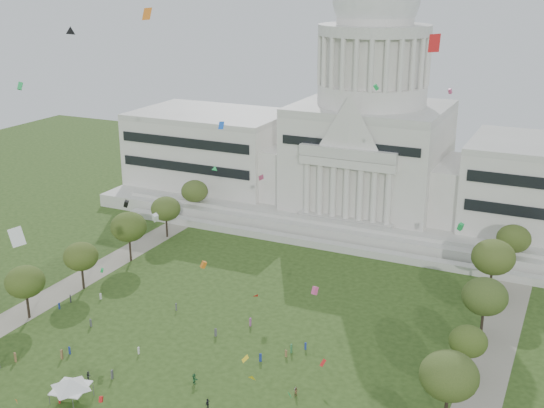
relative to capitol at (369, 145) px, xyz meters
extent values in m
cube|color=beige|center=(0.00, 1.41, -20.30)|extent=(160.00, 60.00, 4.00)
cube|color=beige|center=(0.00, -31.59, -21.30)|extent=(130.00, 3.00, 2.00)
cube|color=beige|center=(0.00, -23.59, -19.80)|extent=(140.00, 3.00, 5.00)
cube|color=silver|center=(-55.00, 0.41, -7.30)|extent=(50.00, 34.00, 22.00)
cube|color=silver|center=(-27.00, -1.59, -10.30)|extent=(12.00, 26.00, 16.00)
cube|color=silver|center=(27.00, -1.59, -10.30)|extent=(12.00, 26.00, 16.00)
cube|color=silver|center=(0.00, 0.41, -4.30)|extent=(44.00, 38.00, 28.00)
cube|color=silver|center=(0.00, -19.59, -1.10)|extent=(28.00, 3.00, 2.40)
cube|color=black|center=(-55.00, -16.79, -5.30)|extent=(46.00, 0.40, 11.00)
cylinder|color=silver|center=(0.00, 0.41, 15.10)|extent=(32.00, 32.00, 6.00)
cylinder|color=silver|center=(0.00, 0.41, 25.10)|extent=(28.00, 28.00, 14.00)
cylinder|color=beige|center=(0.00, 0.41, 33.60)|extent=(32.40, 32.40, 3.00)
cylinder|color=silver|center=(0.00, 0.41, 39.10)|extent=(22.00, 22.00, 8.00)
cube|color=gray|center=(-48.00, -83.59, -22.28)|extent=(8.00, 160.00, 0.04)
cube|color=gray|center=(48.00, -83.59, -22.28)|extent=(8.00, 160.00, 0.04)
cylinder|color=black|center=(-45.04, -96.29, -19.56)|extent=(0.56, 0.56, 5.47)
ellipsoid|color=#395017|center=(-45.04, -96.29, -13.77)|extent=(8.42, 8.42, 6.89)
ellipsoid|color=#384C1C|center=(44.17, -96.15, -12.62)|extent=(9.55, 9.55, 7.82)
cylinder|color=black|center=(-44.09, -79.67, -19.66)|extent=(0.56, 0.56, 5.27)
ellipsoid|color=#3D5017|center=(-44.09, -79.67, -14.07)|extent=(8.12, 8.12, 6.65)
cylinder|color=black|center=(44.40, -79.10, -20.02)|extent=(0.56, 0.56, 4.56)
ellipsoid|color=#364F16|center=(44.40, -79.10, -15.19)|extent=(7.01, 7.01, 5.74)
cylinder|color=black|center=(-44.08, -61.17, -19.28)|extent=(0.56, 0.56, 6.03)
ellipsoid|color=#334815|center=(-44.08, -61.17, -12.89)|extent=(9.29, 9.29, 7.60)
cylinder|color=black|center=(44.76, -63.55, -19.31)|extent=(0.56, 0.56, 5.97)
ellipsoid|color=#32471A|center=(44.76, -63.55, -12.99)|extent=(9.19, 9.19, 7.52)
cylinder|color=black|center=(-45.22, -42.58, -19.59)|extent=(0.56, 0.56, 5.41)
ellipsoid|color=#3A4D1C|center=(-45.22, -42.58, -13.86)|extent=(8.33, 8.33, 6.81)
cylinder|color=black|center=(43.49, -43.40, -19.11)|extent=(0.56, 0.56, 6.37)
ellipsoid|color=#41511C|center=(43.49, -43.40, -12.35)|extent=(9.82, 9.82, 8.03)
cylinder|color=black|center=(-46.87, -24.45, -19.64)|extent=(0.56, 0.56, 5.32)
ellipsoid|color=#394A1C|center=(-46.87, -24.45, -14.00)|extent=(8.19, 8.19, 6.70)
cylinder|color=black|center=(45.96, -25.46, -19.56)|extent=(0.56, 0.56, 5.47)
ellipsoid|color=#344616|center=(45.96, -25.46, -13.77)|extent=(8.42, 8.42, 6.89)
cylinder|color=#4C4C4C|center=(-18.69, -118.80, -21.13)|extent=(0.12, 0.12, 2.34)
cylinder|color=#4C4C4C|center=(-13.45, -118.80, -21.13)|extent=(0.12, 0.12, 2.34)
cylinder|color=#4C4C4C|center=(-18.69, -113.56, -21.13)|extent=(0.12, 0.12, 2.34)
cylinder|color=#4C4C4C|center=(-13.45, -113.56, -21.13)|extent=(0.12, 0.12, 2.34)
cube|color=white|center=(-16.07, -116.18, -19.86)|extent=(6.67, 6.67, 0.19)
pyramid|color=white|center=(-16.07, -116.18, -18.83)|extent=(9.34, 9.34, 1.87)
imported|color=olive|center=(18.83, -98.50, -21.42)|extent=(0.93, 0.99, 1.74)
imported|color=#26262B|center=(6.51, -108.17, -21.36)|extent=(0.78, 1.18, 1.87)
imported|color=#33723F|center=(0.55, -102.74, -21.27)|extent=(2.03, 1.54, 2.04)
imported|color=#4C4C51|center=(-17.53, -109.99, -21.39)|extent=(1.01, 0.82, 1.81)
imported|color=silver|center=(18.32, -97.73, -21.63)|extent=(0.69, 0.88, 1.33)
cube|color=navy|center=(14.15, -83.09, -21.55)|extent=(0.46, 0.38, 1.49)
cube|color=olive|center=(-27.01, -106.35, -21.33)|extent=(0.46, 0.59, 1.94)
cube|color=silver|center=(-36.79, -82.51, -21.57)|extent=(0.32, 0.43, 1.46)
cube|color=olive|center=(-34.33, -110.97, -21.33)|extent=(0.60, 0.53, 1.93)
cube|color=#4C4C51|center=(-18.14, -79.80, -21.45)|extent=(0.46, 0.53, 1.70)
cube|color=#26262B|center=(-42.00, -86.61, -21.43)|extent=(0.52, 0.53, 1.74)
cube|color=olive|center=(11.81, -87.25, -21.56)|extent=(0.42, 0.30, 1.47)
cube|color=#33723F|center=(12.12, -85.42, -21.36)|extent=(0.38, 0.54, 1.87)
cube|color=#4C4C51|center=(-4.52, -86.12, -21.43)|extent=(0.53, 0.52, 1.73)
cube|color=#B21E1E|center=(-17.46, -117.76, -21.43)|extent=(0.51, 0.54, 1.74)
cube|color=#4C4C51|center=(-13.90, -107.79, -21.41)|extent=(0.38, 0.52, 1.78)
cube|color=navy|center=(8.05, -90.88, -21.47)|extent=(0.50, 0.51, 1.66)
cube|color=#994C8C|center=(-0.06, -79.17, -21.38)|extent=(0.36, 0.52, 1.84)
cube|color=silver|center=(-14.70, -98.54, -21.56)|extent=(0.27, 0.41, 1.47)
cube|color=navy|center=(-26.88, -104.33, -21.52)|extent=(0.48, 0.40, 1.55)
cube|color=#4C4C51|center=(-30.38, -93.76, -21.43)|extent=(0.54, 0.47, 1.74)
cube|color=navy|center=(-42.00, -90.32, -21.57)|extent=(0.36, 0.44, 1.45)
camera|label=1|loc=(58.81, -193.42, 47.40)|focal=45.00mm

